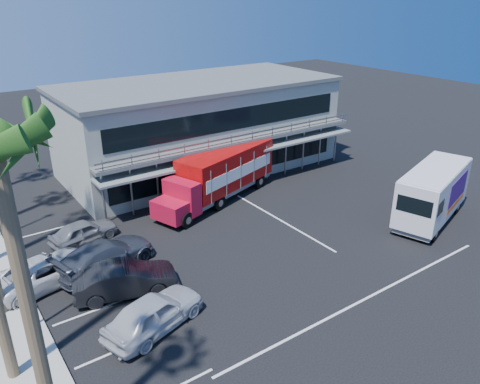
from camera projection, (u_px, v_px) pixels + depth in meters
ground at (287, 248)px, 27.54m from camera, size 120.00×120.00×0.00m
building at (200, 125)px, 38.90m from camera, size 22.40×12.00×7.30m
light_pole_near at (9, 243)px, 18.99m from camera, size 0.50×0.25×8.09m
red_truck at (220, 173)px, 33.32m from camera, size 10.90×5.69×3.59m
white_van at (433, 193)px, 30.15m from camera, size 7.84×4.62×3.62m
parked_car_a at (154, 313)px, 20.68m from camera, size 5.28×3.37×1.67m
parked_car_b at (126, 279)px, 23.08m from camera, size 5.33×3.07×1.66m
parked_car_c at (46, 271)px, 23.92m from camera, size 5.79×3.57×1.50m
parked_car_d at (105, 256)px, 25.18m from camera, size 6.06×3.70×1.64m
parked_car_e at (84, 231)px, 27.99m from camera, size 4.30×2.39×1.38m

